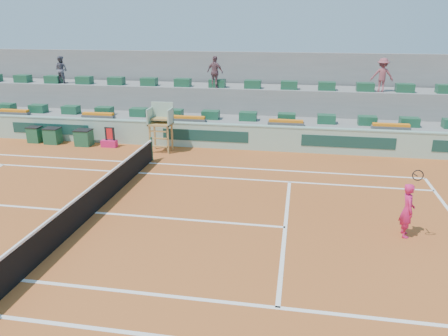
{
  "coord_description": "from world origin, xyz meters",
  "views": [
    {
      "loc": [
        6.64,
        -12.54,
        6.2
      ],
      "look_at": [
        4.0,
        2.5,
        1.0
      ],
      "focal_mm": 35.0,
      "sensor_mm": 36.0,
      "label": 1
    }
  ],
  "objects": [
    {
      "name": "ground",
      "position": [
        0.0,
        0.0,
        0.0
      ],
      "size": [
        90.0,
        90.0,
        0.0
      ],
      "primitive_type": "plane",
      "color": "#9F4C1E",
      "rests_on": "ground"
    },
    {
      "name": "seating_tier_lower",
      "position": [
        0.0,
        10.7,
        0.6
      ],
      "size": [
        36.0,
        4.0,
        1.2
      ],
      "primitive_type": "cube",
      "color": "gray",
      "rests_on": "ground"
    },
    {
      "name": "seating_tier_upper",
      "position": [
        0.0,
        12.3,
        1.3
      ],
      "size": [
        36.0,
        2.4,
        2.6
      ],
      "primitive_type": "cube",
      "color": "gray",
      "rests_on": "ground"
    },
    {
      "name": "stadium_back_wall",
      "position": [
        0.0,
        13.9,
        2.2
      ],
      "size": [
        36.0,
        0.4,
        4.4
      ],
      "primitive_type": "cube",
      "color": "gray",
      "rests_on": "ground"
    },
    {
      "name": "player_bag",
      "position": [
        -2.9,
        7.7,
        0.18
      ],
      "size": [
        0.8,
        0.35,
        0.35
      ],
      "primitive_type": "cube",
      "color": "#D71C60",
      "rests_on": "ground"
    },
    {
      "name": "spectator_left",
      "position": [
        -7.44,
        11.74,
        3.39
      ],
      "size": [
        0.87,
        0.73,
        1.59
      ],
      "primitive_type": "imported",
      "rotation": [
        0.0,
        0.0,
        2.96
      ],
      "color": "#535361",
      "rests_on": "seating_tier_upper"
    },
    {
      "name": "spectator_mid",
      "position": [
        1.93,
        11.42,
        3.47
      ],
      "size": [
        1.1,
        0.8,
        1.74
      ],
      "primitive_type": "imported",
      "rotation": [
        0.0,
        0.0,
        2.72
      ],
      "color": "#764E57",
      "rests_on": "seating_tier_upper"
    },
    {
      "name": "spectator_right",
      "position": [
        10.78,
        11.61,
        3.47
      ],
      "size": [
        1.15,
        0.69,
        1.74
      ],
      "primitive_type": "imported",
      "rotation": [
        0.0,
        0.0,
        3.1
      ],
      "color": "#8A454D",
      "rests_on": "seating_tier_upper"
    },
    {
      "name": "court_lines",
      "position": [
        0.0,
        0.0,
        0.01
      ],
      "size": [
        23.89,
        11.09,
        0.01
      ],
      "color": "white",
      "rests_on": "ground"
    },
    {
      "name": "tennis_net",
      "position": [
        0.0,
        0.0,
        0.53
      ],
      "size": [
        0.1,
        11.97,
        1.1
      ],
      "color": "black",
      "rests_on": "ground"
    },
    {
      "name": "advertising_hoarding",
      "position": [
        0.02,
        8.5,
        0.63
      ],
      "size": [
        36.0,
        0.34,
        1.26
      ],
      "color": "#94BBA4",
      "rests_on": "ground"
    },
    {
      "name": "umpire_chair",
      "position": [
        0.0,
        7.5,
        1.54
      ],
      "size": [
        1.1,
        0.9,
        2.4
      ],
      "color": "olive",
      "rests_on": "ground"
    },
    {
      "name": "seat_row_lower",
      "position": [
        0.0,
        9.8,
        1.42
      ],
      "size": [
        32.9,
        0.6,
        0.44
      ],
      "color": "#1A4F33",
      "rests_on": "seating_tier_lower"
    },
    {
      "name": "seat_row_upper",
      "position": [
        0.0,
        11.7,
        2.82
      ],
      "size": [
        32.9,
        0.6,
        0.44
      ],
      "color": "#1A4F33",
      "rests_on": "seating_tier_upper"
    },
    {
      "name": "flower_planters",
      "position": [
        -1.5,
        9.0,
        1.33
      ],
      "size": [
        26.8,
        0.36,
        0.28
      ],
      "color": "#4E4E4E",
      "rests_on": "seating_tier_lower"
    },
    {
      "name": "drink_cooler_a",
      "position": [
        -4.29,
        7.74,
        0.42
      ],
      "size": [
        0.83,
        0.72,
        0.84
      ],
      "color": "#1B5133",
      "rests_on": "ground"
    },
    {
      "name": "drink_cooler_b",
      "position": [
        -6.09,
        7.81,
        0.42
      ],
      "size": [
        0.8,
        0.69,
        0.84
      ],
      "color": "#1B5133",
      "rests_on": "ground"
    },
    {
      "name": "drink_cooler_c",
      "position": [
        -7.16,
        7.88,
        0.42
      ],
      "size": [
        0.69,
        0.6,
        0.84
      ],
      "color": "#1B5133",
      "rests_on": "ground"
    },
    {
      "name": "towel_rack",
      "position": [
        -2.83,
        7.71,
        0.6
      ],
      "size": [
        0.52,
        0.09,
        1.03
      ],
      "color": "black",
      "rests_on": "ground"
    },
    {
      "name": "tennis_player",
      "position": [
        9.97,
        0.08,
        0.84
      ],
      "size": [
        0.41,
        0.87,
        2.28
      ],
      "color": "#D71C60",
      "rests_on": "ground"
    }
  ]
}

